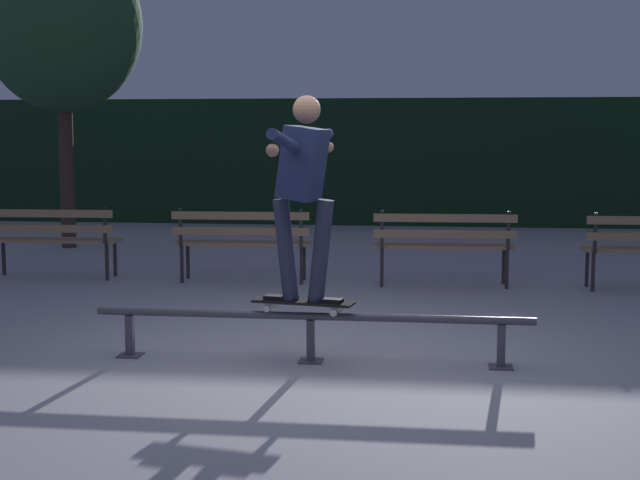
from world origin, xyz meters
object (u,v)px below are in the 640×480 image
skateboarder (303,180)px  park_bench_right_center (444,240)px  park_bench_left_center (242,237)px  grind_rail (311,324)px  park_bench_leftmost (51,234)px  tree_far_left (62,25)px  skateboard (303,303)px

skateboarder → park_bench_right_center: bearing=72.9°
skateboarder → park_bench_left_center: (-1.24, 3.58, -0.86)m
grind_rail → park_bench_right_center: (1.05, 3.58, 0.24)m
skateboarder → park_bench_leftmost: size_ratio=0.96×
park_bench_leftmost → tree_far_left: size_ratio=0.35×
skateboarder → park_bench_leftmost: bearing=135.0°
grind_rail → tree_far_left: (-4.62, 6.48, 3.04)m
skateboard → skateboarder: skateboarder is taller
skateboarder → park_bench_left_center: skateboarder is taller
tree_far_left → skateboarder: bearing=-54.9°
tree_far_left → park_bench_left_center: bearing=-41.1°
park_bench_left_center → tree_far_left: bearing=138.9°
park_bench_leftmost → park_bench_left_center: bearing=0.0°
skateboarder → park_bench_leftmost: (-3.58, 3.58, -0.86)m
park_bench_left_center → tree_far_left: tree_far_left is taller
skateboarder → park_bench_right_center: skateboarder is taller
park_bench_right_center → grind_rail: bearing=-106.3°
park_bench_leftmost → park_bench_left_center: same height
skateboard → skateboarder: bearing=-10.2°
skateboarder → park_bench_right_center: 3.84m
skateboard → skateboarder: size_ratio=0.52×
skateboard → tree_far_left: tree_far_left is taller
skateboard → park_bench_leftmost: park_bench_leftmost is taller
skateboarder → park_bench_left_center: 3.89m
park_bench_left_center → skateboarder: bearing=-70.9°
park_bench_left_center → grind_rail: bearing=-70.1°
grind_rail → skateboarder: bearing=-179.5°
grind_rail → park_bench_right_center: park_bench_right_center is taller
skateboard → park_bench_leftmost: bearing=135.0°
skateboard → park_bench_right_center: (1.10, 3.58, 0.08)m
grind_rail → park_bench_left_center: (-1.29, 3.58, 0.24)m
park_bench_left_center → tree_far_left: (-3.32, 2.90, 2.80)m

